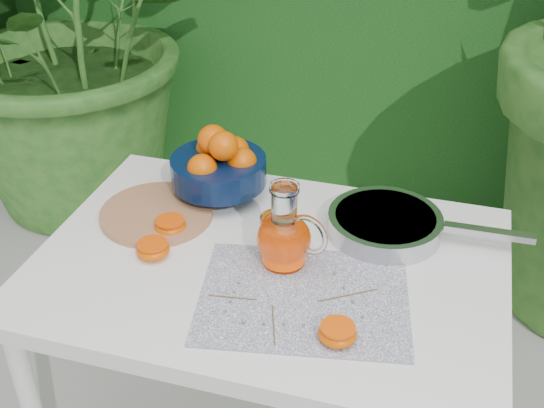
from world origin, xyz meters
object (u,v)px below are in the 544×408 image
(juice_pitcher, at_px, (285,237))
(white_table, at_px, (269,289))
(fruit_bowl, at_px, (220,164))
(saute_pan, at_px, (387,223))
(cutting_board, at_px, (157,213))

(juice_pitcher, bearing_deg, white_table, 174.99)
(white_table, bearing_deg, fruit_bowl, 130.57)
(fruit_bowl, distance_m, saute_pan, 0.42)
(fruit_bowl, bearing_deg, cutting_board, -128.86)
(juice_pitcher, xyz_separation_m, saute_pan, (0.19, 0.17, -0.04))
(cutting_board, bearing_deg, fruit_bowl, 51.14)
(juice_pitcher, bearing_deg, saute_pan, 42.40)
(white_table, height_order, juice_pitcher, juice_pitcher)
(white_table, height_order, cutting_board, cutting_board)
(cutting_board, xyz_separation_m, fruit_bowl, (0.11, 0.14, 0.08))
(saute_pan, bearing_deg, fruit_bowl, 172.74)
(cutting_board, height_order, juice_pitcher, juice_pitcher)
(white_table, relative_size, cutting_board, 3.78)
(white_table, xyz_separation_m, juice_pitcher, (0.03, -0.00, 0.15))
(white_table, relative_size, saute_pan, 2.20)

